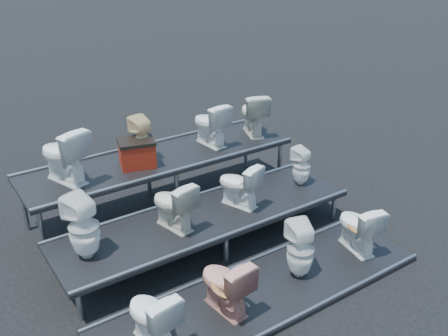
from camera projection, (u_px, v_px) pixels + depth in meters
ground at (207, 244)px, 7.00m from camera, size 80.00×80.00×0.00m
tier_front at (264, 292)px, 6.01m from camera, size 4.20×1.20×0.06m
tier_mid at (206, 230)px, 6.90m from camera, size 4.20×1.20×0.46m
tier_back at (162, 182)px, 7.79m from camera, size 4.20×1.20×0.86m
toilet_0 at (152, 316)px, 5.10m from camera, size 0.46×0.71×0.68m
toilet_1 at (225, 284)px, 5.56m from camera, size 0.46×0.72×0.70m
toilet_2 at (300, 250)px, 6.12m from camera, size 0.42×0.42×0.75m
toilet_3 at (358, 227)px, 6.65m from camera, size 0.51×0.74×0.70m
toilet_4 at (84, 227)px, 5.78m from camera, size 0.46×0.46×0.80m
toilet_5 at (173, 204)px, 6.41m from camera, size 0.50×0.72×0.67m
toilet_6 at (239, 185)px, 6.94m from camera, size 0.55×0.71×0.64m
toilet_7 at (302, 166)px, 7.54m from camera, size 0.30×0.30×0.60m
toilet_8 at (63, 155)px, 6.71m from camera, size 0.66×0.87×0.78m
toilet_9 at (142, 140)px, 7.31m from camera, size 0.34×0.34×0.70m
toilet_10 at (210, 124)px, 7.91m from camera, size 0.45×0.71×0.70m
toilet_11 at (253, 113)px, 8.34m from camera, size 0.62×0.80×0.72m
red_crate at (137, 155)px, 7.24m from camera, size 0.58×0.51×0.35m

